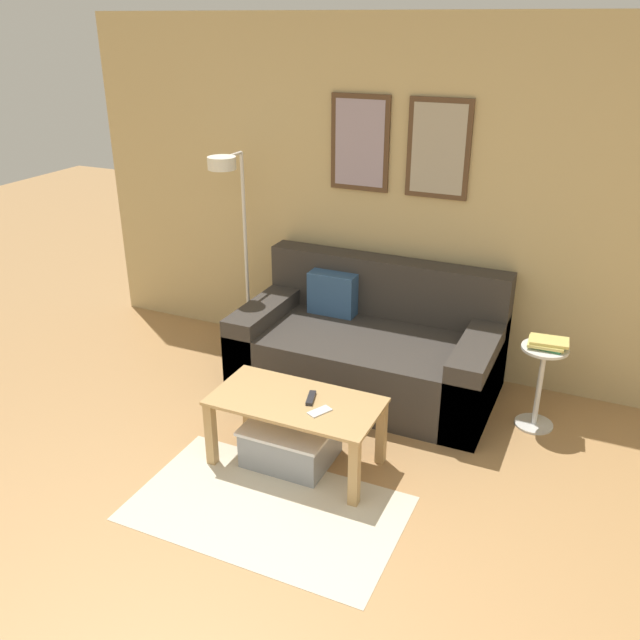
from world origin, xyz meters
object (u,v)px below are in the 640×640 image
Objects in this scene: floor_lamp at (232,211)px; cell_phone at (320,411)px; remote_control at (311,398)px; book_stack at (548,343)px; coffee_table at (296,412)px; storage_bin at (291,441)px; side_table at (540,380)px; couch at (369,349)px.

floor_lamp reaches higher than cell_phone.
book_stack is at bearing 24.46° from remote_control.
coffee_table is 1.90× the size of storage_bin.
cell_phone is at bearing -18.60° from coffee_table.
floor_lamp is (-1.06, 1.16, 1.05)m from storage_bin.
storage_bin is at bearing -142.05° from book_stack.
remote_control is at bearing -140.20° from side_table.
couch is 7.07× the size of book_stack.
floor_lamp is at bearing 132.50° from storage_bin.
coffee_table is 0.63× the size of floor_lamp.
coffee_table is 6.72× the size of remote_control.
floor_lamp is at bearing 175.44° from couch.
remote_control is at bearing 162.38° from cell_phone.
coffee_table is at bearing -46.68° from floor_lamp.
cell_phone is at bearing -134.57° from book_stack.
storage_bin is 3.53× the size of remote_control.
side_table is (1.21, -0.05, 0.05)m from couch.
floor_lamp reaches higher than book_stack.
cell_phone is (0.18, -0.06, 0.09)m from coffee_table.
couch reaches higher than coffee_table.
couch is 3.14× the size of side_table.
couch is 1.16m from cell_phone.
floor_lamp is at bearing 133.32° from coffee_table.
coffee_table is 1.63m from side_table.
coffee_table is 0.13m from remote_control.
remote_control is (1.18, -1.13, -0.72)m from floor_lamp.
remote_control reaches higher than storage_bin.
storage_bin is 1.67m from side_table.
floor_lamp is at bearing 120.86° from remote_control.
coffee_table is 7.20× the size of cell_phone.
remote_control is 1.07× the size of cell_phone.
coffee_table is at bearing -171.28° from cell_phone.
coffee_table is at bearing -92.92° from couch.
storage_bin is at bearing -47.50° from floor_lamp.
floor_lamp is 2.45m from book_stack.
remote_control is (0.08, 0.04, 0.09)m from coffee_table.
remote_control reaches higher than coffee_table.
book_stack is 1.85× the size of cell_phone.
book_stack is at bearing 37.95° from storage_bin.
book_stack reaches higher than storage_bin.
side_table is 4.17× the size of cell_phone.
coffee_table reaches higher than storage_bin.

